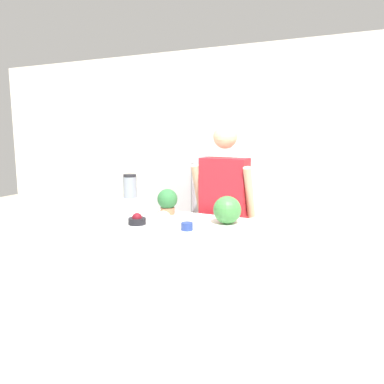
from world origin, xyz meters
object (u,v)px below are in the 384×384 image
watermelon (227,210)px  potted_plant (167,201)px  person (224,213)px  blender (130,194)px  bowl_cream (163,221)px  bowl_small_blue (187,226)px  bowl_cherries (137,220)px  refrigerator (189,198)px

watermelon → potted_plant: watermelon is taller
person → blender: bearing=-154.5°
bowl_cream → bowl_small_blue: size_ratio=1.91×
bowl_small_blue → potted_plant: (-0.40, 0.41, 0.09)m
person → watermelon: (0.22, -0.52, 0.15)m
person → watermelon: person is taller
bowl_cherries → potted_plant: 0.43m
person → blender: (-0.79, -0.38, 0.18)m
bowl_small_blue → refrigerator: bearing=115.6°
refrigerator → person: 1.00m
watermelon → blender: bearing=171.6°
bowl_small_blue → blender: blender is taller
person → bowl_small_blue: person is taller
bowl_small_blue → watermelon: bearing=50.4°
bowl_cherries → bowl_small_blue: (0.44, 0.01, -0.01)m
refrigerator → potted_plant: size_ratio=7.38×
blender → bowl_small_blue: bearing=-27.6°
person → watermelon: 0.59m
watermelon → bowl_small_blue: bearing=-129.6°
bowl_cherries → bowl_small_blue: 0.44m
watermelon → bowl_small_blue: (-0.22, -0.26, -0.09)m
bowl_cherries → potted_plant: size_ratio=0.62×
watermelon → bowl_cream: 0.50m
refrigerator → watermelon: size_ratio=7.65×
refrigerator → bowl_small_blue: 1.65m
blender → bowl_cream: bearing=-35.9°
bowl_cherries → bowl_cream: 0.25m
blender → potted_plant: blender is taller
bowl_cream → blender: blender is taller
blender → watermelon: bearing=-8.4°
bowl_small_blue → bowl_cream: bearing=-173.0°
bowl_small_blue → bowl_cherries: bearing=-178.9°
refrigerator → blender: (-0.08, -1.08, 0.21)m
bowl_cherries → bowl_cream: size_ratio=0.83×
blender → potted_plant: (0.39, 0.00, -0.03)m
watermelon → bowl_cream: size_ratio=1.29×
blender → bowl_cherries: bearing=-49.9°
watermelon → bowl_cream: bearing=-144.8°
person → watermelon: size_ratio=7.70×
watermelon → bowl_cherries: (-0.65, -0.27, -0.09)m
watermelon → bowl_cherries: size_ratio=1.56×
potted_plant → watermelon: bearing=-13.7°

